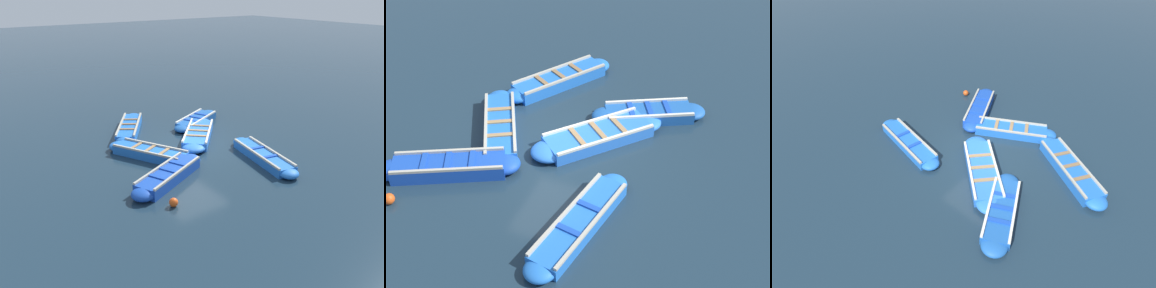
{
  "view_description": "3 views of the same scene",
  "coord_description": "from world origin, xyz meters",
  "views": [
    {
      "loc": [
        11.7,
        -8.03,
        6.02
      ],
      "look_at": [
        0.31,
        -0.14,
        0.27
      ],
      "focal_mm": 35.0,
      "sensor_mm": 36.0,
      "label": 1
    },
    {
      "loc": [
        10.54,
        4.53,
        8.93
      ],
      "look_at": [
        0.17,
        0.57,
        0.4
      ],
      "focal_mm": 50.0,
      "sensor_mm": 36.0,
      "label": 2
    },
    {
      "loc": [
        -5.2,
        7.13,
        7.89
      ],
      "look_at": [
        0.7,
        0.34,
        0.38
      ],
      "focal_mm": 28.0,
      "sensor_mm": 36.0,
      "label": 3
    }
  ],
  "objects": [
    {
      "name": "buoy_orange_near",
      "position": [
        3.47,
        -3.0,
        0.14
      ],
      "size": [
        0.28,
        0.28,
        0.28
      ],
      "primitive_type": "sphere",
      "color": "#E05119",
      "rests_on": "ground"
    },
    {
      "name": "boat_outer_left",
      "position": [
        -0.06,
        -1.86,
        0.18
      ],
      "size": [
        3.7,
        2.46,
        0.41
      ],
      "color": "blue",
      "rests_on": "ground"
    },
    {
      "name": "boat_broadside",
      "position": [
        2.61,
        1.54,
        0.16
      ],
      "size": [
        3.9,
        1.43,
        0.38
      ],
      "color": "blue",
      "rests_on": "ground"
    },
    {
      "name": "boat_mid_row",
      "position": [
        -0.64,
        0.85,
        0.17
      ],
      "size": [
        3.55,
        3.36,
        0.4
      ],
      "color": "blue",
      "rests_on": "ground"
    },
    {
      "name": "ground_plane",
      "position": [
        0.0,
        0.0,
        0.0
      ],
      "size": [
        120.0,
        120.0,
        0.0
      ],
      "primitive_type": "plane",
      "color": "#1C303F"
    },
    {
      "name": "boat_inner_gap",
      "position": [
        -2.21,
        1.86,
        0.16
      ],
      "size": [
        2.19,
        3.35,
        0.38
      ],
      "color": "#1E59AD",
      "rests_on": "ground"
    },
    {
      "name": "boat_end_of_row",
      "position": [
        1.98,
        -2.26,
        0.19
      ],
      "size": [
        2.26,
        3.62,
        0.44
      ],
      "color": "#1947B7",
      "rests_on": "ground"
    },
    {
      "name": "boat_stern_in",
      "position": [
        -3.02,
        -1.29,
        0.19
      ],
      "size": [
        3.67,
        2.74,
        0.43
      ],
      "color": "blue",
      "rests_on": "ground"
    }
  ]
}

